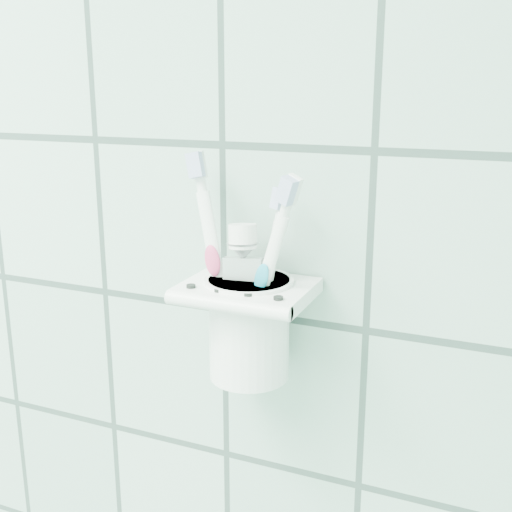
{
  "coord_description": "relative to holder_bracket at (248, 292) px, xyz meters",
  "views": [
    {
      "loc": [
        0.9,
        0.61,
        1.49
      ],
      "look_at": [
        0.7,
        1.1,
        1.34
      ],
      "focal_mm": 45.0,
      "sensor_mm": 36.0,
      "label": 1
    }
  ],
  "objects": [
    {
      "name": "holder_bracket",
      "position": [
        0.0,
        0.0,
        0.0
      ],
      "size": [
        0.12,
        0.1,
        0.04
      ],
      "color": "white",
      "rests_on": "wall_back"
    },
    {
      "name": "cup",
      "position": [
        -0.0,
        0.0,
        -0.04
      ],
      "size": [
        0.09,
        0.09,
        0.1
      ],
      "color": "white",
      "rests_on": "holder_bracket"
    },
    {
      "name": "toothbrush_pink",
      "position": [
        -0.01,
        -0.01,
        0.03
      ],
      "size": [
        0.06,
        0.04,
        0.22
      ],
      "rotation": [
        -0.16,
        -0.23,
        0.12
      ],
      "color": "white",
      "rests_on": "cup"
    },
    {
      "name": "toothbrush_blue",
      "position": [
        0.01,
        -0.0,
        0.01
      ],
      "size": [
        0.04,
        0.03,
        0.18
      ],
      "rotation": [
        -0.17,
        0.05,
        -0.51
      ],
      "color": "white",
      "rests_on": "cup"
    },
    {
      "name": "toothbrush_orange",
      "position": [
        -0.01,
        0.01,
        0.02
      ],
      "size": [
        0.07,
        0.04,
        0.21
      ],
      "rotation": [
        0.02,
        0.35,
        -0.33
      ],
      "color": "white",
      "rests_on": "cup"
    },
    {
      "name": "toothpaste_tube",
      "position": [
        -0.0,
        -0.01,
        0.0
      ],
      "size": [
        0.05,
        0.04,
        0.15
      ],
      "rotation": [
        -0.11,
        -0.04,
        0.15
      ],
      "color": "silver",
      "rests_on": "cup"
    }
  ]
}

